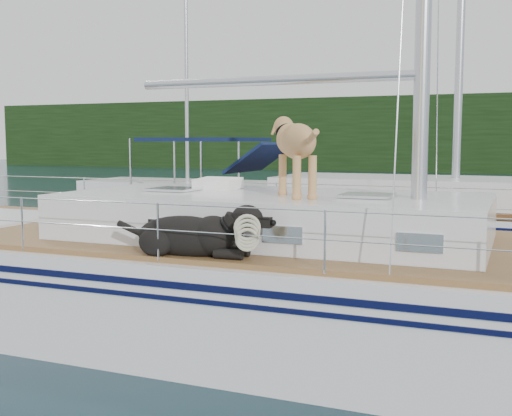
% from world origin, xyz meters
% --- Properties ---
extents(ground, '(120.00, 120.00, 0.00)m').
position_xyz_m(ground, '(0.00, 0.00, 0.00)').
color(ground, black).
rests_on(ground, ground).
extents(tree_line, '(90.00, 3.00, 6.00)m').
position_xyz_m(tree_line, '(0.00, 45.00, 3.00)').
color(tree_line, black).
rests_on(tree_line, ground).
extents(shore_bank, '(92.00, 1.00, 1.20)m').
position_xyz_m(shore_bank, '(0.00, 46.20, 0.60)').
color(shore_bank, '#595147').
rests_on(shore_bank, ground).
extents(main_sailboat, '(12.00, 3.80, 14.01)m').
position_xyz_m(main_sailboat, '(0.10, -0.01, 0.68)').
color(main_sailboat, silver).
rests_on(main_sailboat, ground).
extents(neighbor_sailboat, '(11.00, 3.50, 13.30)m').
position_xyz_m(neighbor_sailboat, '(0.18, 5.91, 0.63)').
color(neighbor_sailboat, silver).
rests_on(neighbor_sailboat, ground).
extents(bg_boat_west, '(8.00, 3.00, 11.65)m').
position_xyz_m(bg_boat_west, '(-8.00, 14.00, 0.45)').
color(bg_boat_west, silver).
rests_on(bg_boat_west, ground).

